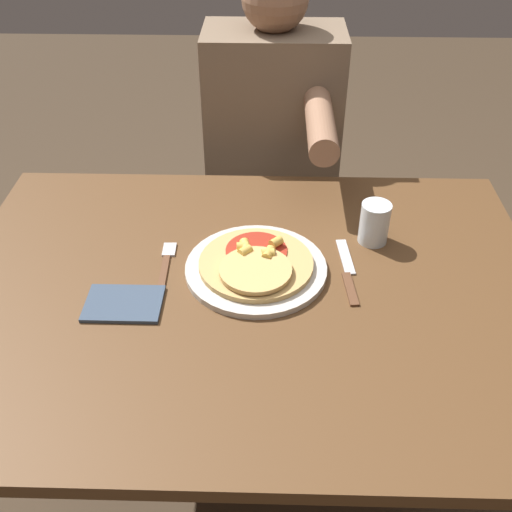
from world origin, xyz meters
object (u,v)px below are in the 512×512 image
at_px(dining_table, 248,326).
at_px(fork, 166,264).
at_px(person_diner, 273,150).
at_px(drinking_glass, 374,223).
at_px(knife, 348,273).
at_px(pizza, 256,263).
at_px(plate, 256,268).

xyz_separation_m(dining_table, fork, (-0.18, 0.07, 0.11)).
xyz_separation_m(fork, person_diner, (0.23, 0.61, -0.05)).
bearing_deg(drinking_glass, knife, -118.82).
bearing_deg(dining_table, pizza, 71.82).
bearing_deg(dining_table, plate, 73.50).
xyz_separation_m(pizza, knife, (0.19, 0.00, -0.02)).
distance_m(dining_table, drinking_glass, 0.36).
distance_m(pizza, drinking_glass, 0.28).
distance_m(plate, pizza, 0.02).
height_order(plate, pizza, pizza).
height_order(dining_table, person_diner, person_diner).
relative_size(plate, pizza, 1.24).
bearing_deg(knife, pizza, -179.57).
distance_m(fork, person_diner, 0.65).
relative_size(dining_table, knife, 5.53).
relative_size(pizza, drinking_glass, 2.51).
bearing_deg(knife, person_diner, 104.15).
xyz_separation_m(fork, knife, (0.38, -0.02, 0.00)).
bearing_deg(dining_table, drinking_glass, 31.91).
distance_m(plate, fork, 0.19).
distance_m(plate, drinking_glass, 0.29).
xyz_separation_m(fork, drinking_glass, (0.45, 0.10, 0.05)).
relative_size(pizza, fork, 1.36).
height_order(knife, drinking_glass, drinking_glass).
bearing_deg(plate, pizza, -87.44).
relative_size(dining_table, pizza, 5.12).
bearing_deg(drinking_glass, dining_table, -148.09).
bearing_deg(pizza, drinking_glass, 25.05).
distance_m(dining_table, plate, 0.13).
distance_m(plate, knife, 0.19).
bearing_deg(pizza, knife, 0.43).
xyz_separation_m(pizza, fork, (-0.19, 0.02, -0.02)).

